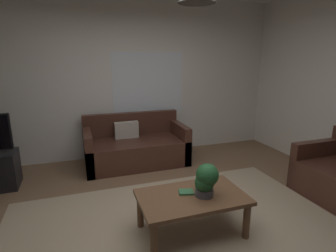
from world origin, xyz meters
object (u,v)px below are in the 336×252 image
book_on_table_0 (186,192)px  potted_plant_on_table (206,180)px  remote_on_table_0 (209,188)px  couch_under_window (136,148)px  coffee_table (192,201)px

book_on_table_0 → potted_plant_on_table: size_ratio=0.43×
remote_on_table_0 → potted_plant_on_table: bearing=73.7°
book_on_table_0 → potted_plant_on_table: (0.16, -0.12, 0.17)m
couch_under_window → book_on_table_0: bearing=-87.2°
couch_under_window → coffee_table: couch_under_window is taller
book_on_table_0 → remote_on_table_0: size_ratio=0.92×
coffee_table → remote_on_table_0: bearing=17.8°
coffee_table → potted_plant_on_table: 0.27m
couch_under_window → book_on_table_0: size_ratio=11.29×
couch_under_window → potted_plant_on_table: couch_under_window is taller
book_on_table_0 → potted_plant_on_table: bearing=-37.9°
couch_under_window → book_on_table_0: 1.98m
couch_under_window → remote_on_table_0: bearing=-79.8°
couch_under_window → potted_plant_on_table: 2.13m
book_on_table_0 → couch_under_window: bearing=92.8°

